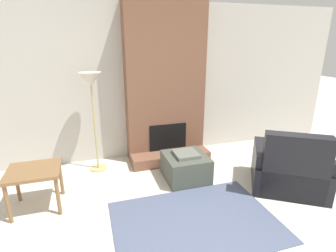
{
  "coord_description": "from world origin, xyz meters",
  "views": [
    {
      "loc": [
        -1.25,
        -1.33,
        1.99
      ],
      "look_at": [
        0.0,
        2.72,
        0.6
      ],
      "focal_mm": 28.0,
      "sensor_mm": 36.0,
      "label": 1
    }
  ],
  "objects": [
    {
      "name": "armchair",
      "position": [
        1.31,
        1.28,
        0.27
      ],
      "size": [
        1.27,
        1.25,
        0.89
      ],
      "rotation": [
        0.0,
        0.0,
        2.57
      ],
      "color": "black",
      "rests_on": "ground_plane"
    },
    {
      "name": "fireplace",
      "position": [
        0.0,
        2.86,
        1.22
      ],
      "size": [
        1.33,
        0.66,
        2.6
      ],
      "color": "brown",
      "rests_on": "ground_plane"
    },
    {
      "name": "wall_back",
      "position": [
        0.0,
        3.07,
        1.3
      ],
      "size": [
        6.96,
        0.06,
        2.6
      ],
      "primitive_type": "cube",
      "color": "#BCB7AD",
      "rests_on": "ground_plane"
    },
    {
      "name": "side_table",
      "position": [
        -1.96,
        1.83,
        0.45
      ],
      "size": [
        0.61,
        0.54,
        0.52
      ],
      "color": "brown",
      "rests_on": "ground_plane"
    },
    {
      "name": "floor_lamp_left",
      "position": [
        -1.2,
        2.68,
        1.34
      ],
      "size": [
        0.34,
        0.34,
        1.55
      ],
      "color": "tan",
      "rests_on": "ground_plane"
    },
    {
      "name": "ottoman",
      "position": [
        0.04,
        1.96,
        0.2
      ],
      "size": [
        0.62,
        0.63,
        0.43
      ],
      "color": "#474C42",
      "rests_on": "ground_plane"
    },
    {
      "name": "area_rug",
      "position": [
        -0.2,
        0.99,
        0.01
      ],
      "size": [
        1.86,
        1.31,
        0.01
      ],
      "primitive_type": "cube",
      "color": "#4C5670",
      "rests_on": "ground_plane"
    }
  ]
}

